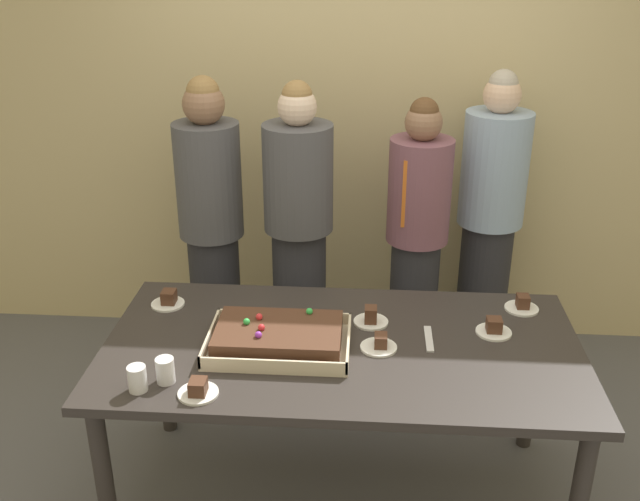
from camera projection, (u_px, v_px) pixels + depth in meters
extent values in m
plane|color=#5B5B60|center=(340.00, 495.00, 3.28)|extent=(12.00, 12.00, 0.00)
cube|color=#CCB784|center=(356.00, 93.00, 4.13)|extent=(8.00, 0.12, 3.00)
cube|color=#2D2826|center=(342.00, 348.00, 2.96)|extent=(1.96, 1.01, 0.04)
cylinder|color=#2D2826|center=(105.00, 486.00, 2.79)|extent=(0.07, 0.07, 0.76)
cylinder|color=#2D2826|center=(164.00, 365.00, 3.57)|extent=(0.07, 0.07, 0.76)
cylinder|color=#2D2826|center=(532.00, 380.00, 3.45)|extent=(0.07, 0.07, 0.76)
cube|color=beige|center=(279.00, 346.00, 2.93)|extent=(0.57, 0.39, 0.01)
cube|color=beige|center=(272.00, 366.00, 2.74)|extent=(0.57, 0.01, 0.05)
cube|color=beige|center=(284.00, 316.00, 3.09)|extent=(0.57, 0.01, 0.05)
cube|color=beige|center=(210.00, 337.00, 2.93)|extent=(0.01, 0.39, 0.05)
cube|color=beige|center=(348.00, 342.00, 2.89)|extent=(0.01, 0.39, 0.05)
cube|color=#4C2D1E|center=(279.00, 336.00, 2.91)|extent=(0.50, 0.32, 0.08)
sphere|color=green|center=(309.00, 311.00, 2.99)|extent=(0.03, 0.03, 0.03)
sphere|color=green|center=(247.00, 322.00, 2.91)|extent=(0.03, 0.03, 0.03)
sphere|color=purple|center=(258.00, 335.00, 2.82)|extent=(0.03, 0.03, 0.03)
sphere|color=red|center=(259.00, 317.00, 2.95)|extent=(0.03, 0.03, 0.03)
sphere|color=red|center=(261.00, 327.00, 2.87)|extent=(0.03, 0.03, 0.03)
cylinder|color=white|center=(371.00, 322.00, 3.11)|extent=(0.15, 0.15, 0.01)
cube|color=#4C2D1E|center=(371.00, 315.00, 3.09)|extent=(0.05, 0.06, 0.07)
cylinder|color=white|center=(494.00, 332.00, 3.03)|extent=(0.15, 0.15, 0.01)
cube|color=#4C2D1E|center=(494.00, 325.00, 3.02)|extent=(0.06, 0.06, 0.06)
cylinder|color=white|center=(168.00, 304.00, 3.26)|extent=(0.15, 0.15, 0.01)
cube|color=#4C2D1E|center=(169.00, 297.00, 3.25)|extent=(0.06, 0.07, 0.06)
cylinder|color=white|center=(521.00, 308.00, 3.22)|extent=(0.15, 0.15, 0.01)
cube|color=#4C2D1E|center=(523.00, 301.00, 3.21)|extent=(0.05, 0.06, 0.06)
cylinder|color=white|center=(379.00, 347.00, 2.92)|extent=(0.15, 0.15, 0.01)
cube|color=#4C2D1E|center=(381.00, 340.00, 2.91)|extent=(0.05, 0.07, 0.05)
cylinder|color=white|center=(198.00, 393.00, 2.63)|extent=(0.15, 0.15, 0.01)
cube|color=#4C2D1E|center=(198.00, 387.00, 2.61)|extent=(0.06, 0.07, 0.05)
cylinder|color=white|center=(165.00, 370.00, 2.69)|extent=(0.07, 0.07, 0.10)
cylinder|color=white|center=(137.00, 379.00, 2.64)|extent=(0.07, 0.07, 0.10)
cube|color=silver|center=(429.00, 339.00, 2.98)|extent=(0.03, 0.20, 0.01)
cylinder|color=#28282D|center=(217.00, 303.00, 4.07)|extent=(0.28, 0.28, 0.85)
cylinder|color=#4C4C51|center=(209.00, 180.00, 3.78)|extent=(0.35, 0.35, 0.61)
sphere|color=#8C664C|center=(204.00, 104.00, 3.61)|extent=(0.22, 0.22, 0.22)
sphere|color=olive|center=(203.00, 92.00, 3.59)|extent=(0.17, 0.17, 0.17)
cylinder|color=#28282D|center=(482.00, 292.00, 4.18)|extent=(0.29, 0.29, 0.86)
cylinder|color=#93ADCC|center=(495.00, 169.00, 3.88)|extent=(0.36, 0.36, 0.62)
sphere|color=beige|center=(502.00, 95.00, 3.72)|extent=(0.20, 0.20, 0.20)
sphere|color=#B2A899|center=(503.00, 84.00, 3.70)|extent=(0.15, 0.15, 0.15)
cylinder|color=#28282D|center=(300.00, 305.00, 3.97)|extent=(0.29, 0.29, 0.92)
cylinder|color=#4C4C51|center=(298.00, 178.00, 3.68)|extent=(0.36, 0.36, 0.56)
sphere|color=beige|center=(297.00, 107.00, 3.53)|extent=(0.20, 0.20, 0.20)
sphere|color=olive|center=(297.00, 96.00, 3.50)|extent=(0.15, 0.15, 0.15)
cylinder|color=#28282D|center=(413.00, 307.00, 4.05)|extent=(0.27, 0.27, 0.83)
cylinder|color=#7A4C5B|center=(420.00, 191.00, 3.77)|extent=(0.33, 0.33, 0.55)
cube|color=orange|center=(406.00, 194.00, 3.63)|extent=(0.04, 0.02, 0.35)
sphere|color=#8C664C|center=(424.00, 123.00, 3.62)|extent=(0.19, 0.19, 0.19)
sphere|color=brown|center=(424.00, 112.00, 3.60)|extent=(0.15, 0.15, 0.15)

